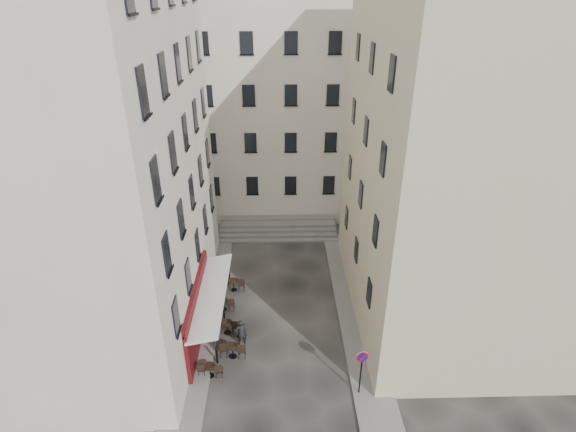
{
  "coord_description": "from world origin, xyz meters",
  "views": [
    {
      "loc": [
        0.01,
        -18.31,
        17.63
      ],
      "look_at": [
        0.55,
        4.0,
        5.99
      ],
      "focal_mm": 28.0,
      "sensor_mm": 36.0,
      "label": 1
    }
  ],
  "objects_px": {
    "bistro_table_b": "(233,349)",
    "pedestrian": "(241,332)",
    "no_parking_sign": "(362,365)",
    "bistro_table_a": "(210,369)"
  },
  "relations": [
    {
      "from": "bistro_table_b",
      "to": "pedestrian",
      "type": "relative_size",
      "value": 0.83
    },
    {
      "from": "no_parking_sign",
      "to": "bistro_table_b",
      "type": "distance_m",
      "value": 6.92
    },
    {
      "from": "pedestrian",
      "to": "bistro_table_a",
      "type": "bearing_deg",
      "value": 40.49
    },
    {
      "from": "bistro_table_b",
      "to": "pedestrian",
      "type": "distance_m",
      "value": 1.06
    },
    {
      "from": "bistro_table_b",
      "to": "pedestrian",
      "type": "height_order",
      "value": "pedestrian"
    },
    {
      "from": "bistro_table_a",
      "to": "bistro_table_b",
      "type": "bearing_deg",
      "value": 51.87
    },
    {
      "from": "bistro_table_a",
      "to": "bistro_table_b",
      "type": "relative_size",
      "value": 0.9
    },
    {
      "from": "pedestrian",
      "to": "bistro_table_b",
      "type": "bearing_deg",
      "value": 49.57
    },
    {
      "from": "bistro_table_a",
      "to": "pedestrian",
      "type": "distance_m",
      "value": 2.66
    },
    {
      "from": "bistro_table_a",
      "to": "pedestrian",
      "type": "xyz_separation_m",
      "value": [
        1.42,
        2.22,
        0.38
      ]
    }
  ]
}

